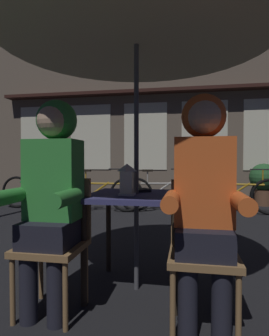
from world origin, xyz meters
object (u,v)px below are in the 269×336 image
chair_left (56,236)px  bicycle_nearest (39,192)px  chair_right (203,243)px  bicycle_third (162,194)px  person_left_hooded (52,183)px  person_right_hooded (204,186)px  lantern (127,179)px  bicycle_fourth (240,195)px  cafe_table (136,207)px  potted_plant (264,181)px  bicycle_second (100,194)px  patio_umbrella (136,19)px  book (137,190)px

chair_left → bicycle_nearest: bearing=120.6°
chair_right → bicycle_third: 3.77m
person_left_hooded → person_right_hooded: same height
chair_left → chair_right: bearing=0.0°
lantern → bicycle_fourth: lantern is taller
person_left_hooded → bicycle_nearest: person_left_hooded is taller
chair_right → bicycle_nearest: chair_right is taller
chair_right → person_left_hooded: size_ratio=0.62×
cafe_table → potted_plant: (2.02, 4.51, -0.09)m
lantern → bicycle_second: 3.51m
potted_plant → patio_umbrella: bearing=-114.1°
person_left_hooded → bicycle_third: bearing=84.2°
bicycle_nearest → bicycle_third: same height
patio_umbrella → lantern: size_ratio=10.00×
patio_umbrella → bicycle_fourth: 4.04m
person_right_hooded → chair_left: bearing=176.6°
chair_right → bicycle_nearest: bearing=130.7°
patio_umbrella → chair_right: size_ratio=2.66×
person_right_hooded → bicycle_second: person_right_hooded is taller
chair_left → bicycle_third: 3.74m
bicycle_third → potted_plant: bearing=28.8°
lantern → bicycle_second: size_ratio=0.14×
cafe_table → chair_left: (-0.48, -0.37, -0.15)m
bicycle_fourth → potted_plant: potted_plant is taller
lantern → potted_plant: lantern is taller
person_right_hooded → potted_plant: (1.54, 4.94, -0.30)m
bicycle_fourth → book: bicycle_fourth is taller
cafe_table → bicycle_second: bearing=112.2°
cafe_table → book: bearing=98.8°
chair_left → bicycle_third: (0.38, 3.72, -0.14)m
person_right_hooded → cafe_table: bearing=138.4°
person_right_hooded → bicycle_nearest: (-3.09, 3.65, -0.50)m
chair_left → person_left_hooded: bearing=-90.0°
patio_umbrella → bicycle_second: (-1.28, 3.14, -1.71)m
bicycle_second → book: size_ratio=8.40×
cafe_table → lantern: 0.25m
chair_left → chair_right: size_ratio=1.00×
chair_left → bicycle_nearest: 4.18m
cafe_table → person_right_hooded: bearing=-41.6°
lantern → bicycle_nearest: lantern is taller
patio_umbrella → chair_left: patio_umbrella is taller
bicycle_second → bicycle_third: (1.18, 0.21, 0.00)m
chair_right → book: (-0.50, 0.51, 0.26)m
person_right_hooded → person_left_hooded: bearing=180.0°
cafe_table → bicycle_third: bearing=91.7°
chair_left → bicycle_second: (-0.80, 3.51, -0.14)m
person_right_hooded → book: size_ratio=7.00×
chair_left → bicycle_fourth: bearing=64.3°
lantern → bicycle_third: (-0.05, 3.46, -0.51)m
bicycle_nearest → bicycle_fourth: 3.95m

